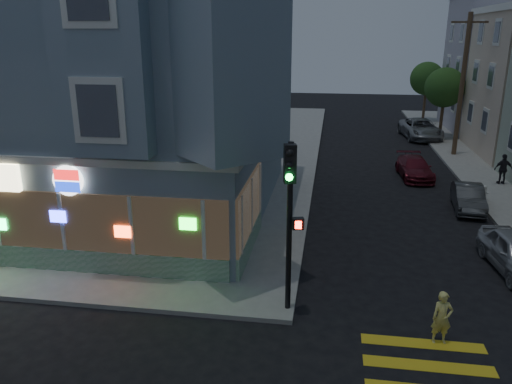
% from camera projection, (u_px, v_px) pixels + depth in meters
% --- Properties ---
extents(ground, '(120.00, 120.00, 0.00)m').
position_uv_depth(ground, '(168.00, 359.00, 12.64)').
color(ground, black).
rests_on(ground, ground).
extents(sidewalk_nw, '(33.00, 42.00, 0.15)m').
position_uv_depth(sidewalk_nw, '(90.00, 146.00, 36.24)').
color(sidewalk_nw, gray).
rests_on(sidewalk_nw, ground).
extents(corner_building, '(14.60, 14.60, 11.40)m').
position_uv_depth(corner_building, '(110.00, 82.00, 22.09)').
color(corner_building, gray).
rests_on(corner_building, sidewalk_nw).
extents(utility_pole, '(2.20, 0.30, 9.00)m').
position_uv_depth(utility_pole, '(462.00, 84.00, 32.04)').
color(utility_pole, '#4C3826').
rests_on(utility_pole, sidewalk_ne).
extents(street_tree_near, '(3.00, 3.00, 5.30)m').
position_uv_depth(street_tree_near, '(445.00, 88.00, 37.93)').
color(street_tree_near, '#4C3826').
rests_on(street_tree_near, sidewalk_ne).
extents(street_tree_far, '(3.00, 3.00, 5.30)m').
position_uv_depth(street_tree_far, '(427.00, 79.00, 45.46)').
color(street_tree_far, '#4C3826').
rests_on(street_tree_far, sidewalk_ne).
extents(running_child, '(0.58, 0.42, 1.47)m').
position_uv_depth(running_child, '(442.00, 318.00, 13.10)').
color(running_child, '#DAD16F').
rests_on(running_child, ground).
extents(pedestrian_b, '(1.00, 0.54, 1.63)m').
position_uv_depth(pedestrian_b, '(503.00, 169.00, 26.61)').
color(pedestrian_b, '#222028').
rests_on(pedestrian_b, sidewalk_ne).
extents(parked_car_b, '(1.59, 3.66, 1.17)m').
position_uv_depth(parked_car_b, '(468.00, 198.00, 23.18)').
color(parked_car_b, '#3E4143').
rests_on(parked_car_b, ground).
extents(parked_car_c, '(1.91, 4.15, 1.18)m').
position_uv_depth(parked_car_c, '(415.00, 168.00, 28.32)').
color(parked_car_c, maroon).
rests_on(parked_car_c, ground).
extents(parked_car_d, '(3.07, 5.67, 1.51)m').
position_uv_depth(parked_car_d, '(420.00, 129.00, 39.01)').
color(parked_car_d, gray).
rests_on(parked_car_d, ground).
extents(traffic_signal, '(0.62, 0.56, 4.99)m').
position_uv_depth(traffic_signal, '(290.00, 201.00, 13.58)').
color(traffic_signal, black).
rests_on(traffic_signal, sidewalk_nw).
extents(fire_hydrant, '(0.42, 0.24, 0.72)m').
position_uv_depth(fire_hydrant, '(484.00, 192.00, 24.21)').
color(fire_hydrant, silver).
rests_on(fire_hydrant, sidewalk_ne).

